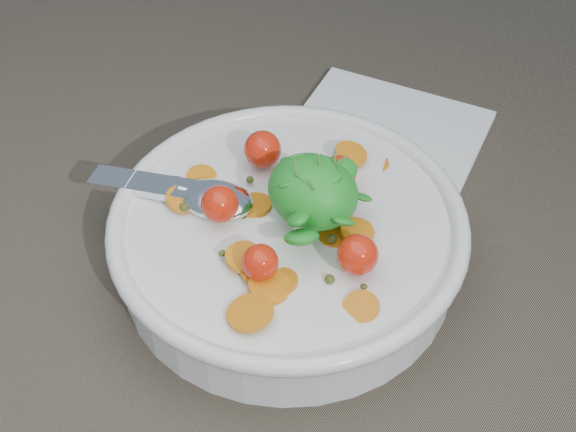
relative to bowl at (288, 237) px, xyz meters
The scene contains 3 objects.
ground 0.03m from the bowl, 58.75° to the left, with size 6.00×6.00×0.00m, color brown.
bowl is the anchor object (origin of this frame).
napkin 0.17m from the bowl, 95.76° to the left, with size 0.16×0.14×0.01m, color white.
Camera 1 is at (0.22, -0.33, 0.45)m, focal length 50.00 mm.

